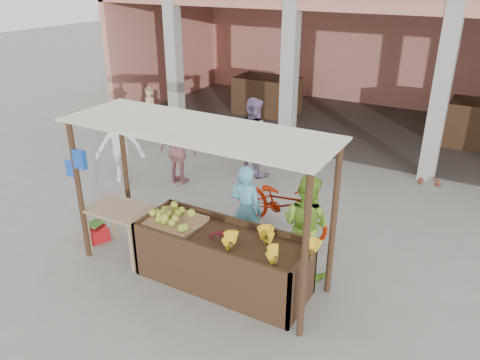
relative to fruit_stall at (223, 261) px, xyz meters
The scene contains 19 objects.
ground 0.64m from the fruit_stall, behind, with size 60.00×60.00×0.00m, color gray.
market_building 9.23m from the fruit_stall, 92.86° to the left, with size 14.40×6.40×4.20m.
fruit_stall is the anchor object (origin of this frame).
stall_awning 1.66m from the fruit_stall, behind, with size 4.09×1.35×2.39m.
banana_heap 0.93m from the fruit_stall, ahead, with size 1.19×0.65×0.22m, color yellow, non-canonical shape.
melon_tray 0.98m from the fruit_stall, behind, with size 0.81×0.70×0.21m.
berry_heap 0.47m from the fruit_stall, 54.29° to the right, with size 0.43×0.36×0.14m, color maroon.
side_table 1.90m from the fruit_stall, behind, with size 1.07×0.73×0.85m.
papaya_pile 1.95m from the fruit_stall, behind, with size 0.62×0.35×0.18m, color #5A9832, non-canonical shape.
red_crate 2.65m from the fruit_stall, behind, with size 0.47×0.34×0.24m, color red.
plantain_bundle 2.64m from the fruit_stall, behind, with size 0.35×0.25×0.07m, color #4C8430, non-canonical shape.
produce_sacks 5.76m from the fruit_stall, 68.26° to the left, with size 0.80×0.75×0.61m.
vendor_blue 1.05m from the fruit_stall, 97.39° to the left, with size 0.63×0.46×1.67m, color #5DB9E0.
vendor_green 1.38m from the fruit_stall, 44.31° to the left, with size 0.83×0.48×1.73m, color #7EBA31.
motorcycle 1.93m from the fruit_stall, 87.73° to the left, with size 2.07×0.71×1.08m, color #A01D03.
shopper_a 4.50m from the fruit_stall, 151.66° to the left, with size 1.16×0.58×1.81m, color silver.
shopper_b 3.85m from the fruit_stall, 135.94° to the left, with size 0.94×0.50×1.59m, color tan.
shopper_e 7.23m from the fruit_stall, 137.71° to the left, with size 0.55×0.41×1.47m, color tan.
shopper_f 4.31m from the fruit_stall, 111.86° to the left, with size 0.96×0.55×1.96m, color #977BA6.
Camera 1 is at (3.60, -4.96, 4.37)m, focal length 35.00 mm.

